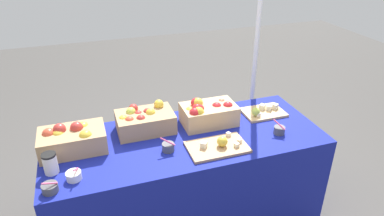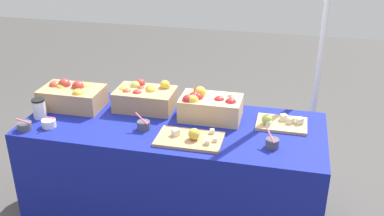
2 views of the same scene
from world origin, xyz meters
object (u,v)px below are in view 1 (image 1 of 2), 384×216
Objects in this scene: apple_crate_left at (72,139)px; apple_crate_middle at (144,121)px; cutting_board_back at (263,112)px; apple_crate_right at (208,113)px; cutting_board_front at (218,146)px; tent_pole at (257,41)px; sample_bowl_extra at (74,176)px; sample_bowl_near at (168,147)px; coffee_cup at (50,163)px; sample_bowl_mid at (50,188)px; sample_bowl_far at (279,130)px.

apple_crate_middle reaches higher than apple_crate_left.
apple_crate_right is at bearing -179.84° from cutting_board_back.
apple_crate_left reaches higher than cutting_board_back.
apple_crate_middle is 1.01× the size of cutting_board_front.
sample_bowl_extra is at bearing -149.95° from tent_pole.
sample_bowl_near is 0.84× the size of coffee_cup.
apple_crate_right reaches higher than cutting_board_back.
apple_crate_right is 4.25× the size of sample_bowl_extra.
sample_bowl_mid is (-1.03, -0.10, 0.01)m from cutting_board_front.
cutting_board_back is (0.50, 0.32, 0.00)m from cutting_board_front.
apple_crate_right is at bearing -6.76° from apple_crate_middle.
cutting_board_front is 0.32m from sample_bowl_near.
sample_bowl_extra is (-1.40, -0.35, 0.01)m from cutting_board_back.
apple_crate_left reaches higher than coffee_cup.
cutting_board_back is at bearing -111.20° from tent_pole.
cutting_board_front is 1.03m from sample_bowl_mid.
apple_crate_left is 3.83× the size of sample_bowl_far.
coffee_cup is (-0.13, -0.21, -0.01)m from apple_crate_left.
apple_crate_middle is 0.32m from sample_bowl_near.
cutting_board_back is at bearing 0.16° from apple_crate_right.
sample_bowl_far is 0.82× the size of coffee_cup.
sample_bowl_mid is at bearing -151.78° from sample_bowl_extra.
apple_crate_middle is at bearing 176.68° from cutting_board_back.
cutting_board_front is (0.41, -0.37, -0.06)m from apple_crate_middle.
apple_crate_left is at bearing -178.52° from cutting_board_back.
apple_crate_right reaches higher than cutting_board_front.
sample_bowl_extra is (-0.90, -0.03, 0.01)m from cutting_board_front.
coffee_cup reaches higher than cutting_board_front.
cutting_board_front is at bearing -147.35° from cutting_board_back.
apple_crate_left is 1.39m from cutting_board_back.
sample_bowl_near is (-0.82, -0.24, 0.01)m from cutting_board_back.
sample_bowl_extra is 0.70× the size of coffee_cup.
sample_bowl_extra is (-0.59, -0.10, -0.00)m from sample_bowl_near.
coffee_cup is at bearing 175.65° from cutting_board_front.
sample_bowl_near is 0.79m from sample_bowl_far.
coffee_cup is 1.97m from tent_pole.
tent_pole is (0.73, 0.92, 0.36)m from cutting_board_front.
sample_bowl_far is (1.36, -0.25, -0.05)m from apple_crate_left.
sample_bowl_extra is at bearing -178.22° from cutting_board_front.
coffee_cup is (-0.62, -0.30, -0.01)m from apple_crate_middle.
cutting_board_back is at bearing 16.71° from sample_bowl_near.
sample_bowl_near is 1.20× the size of sample_bowl_extra.
cutting_board_front is 1.23m from tent_pole.
tent_pole is at bearing 30.05° from sample_bowl_extra.
cutting_board_front is at bearing 1.78° from sample_bowl_extra.
sample_bowl_mid is (-0.13, -0.38, -0.06)m from apple_crate_left.
cutting_board_back is (0.45, 0.00, -0.07)m from apple_crate_right.
coffee_cup is at bearing -170.92° from cutting_board_back.
sample_bowl_extra is at bearing -166.01° from cutting_board_back.
sample_bowl_mid is (-0.71, -0.17, -0.00)m from sample_bowl_near.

